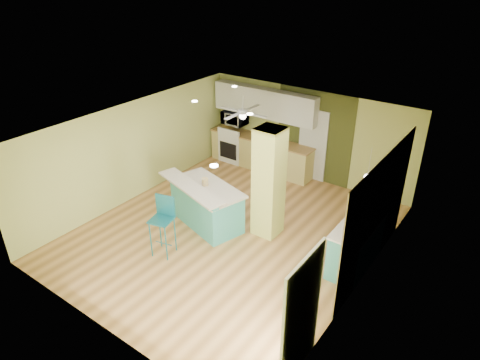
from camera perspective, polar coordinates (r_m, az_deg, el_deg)
name	(u,v)px	position (r m, az deg, el deg)	size (l,w,h in m)	color
floor	(231,232)	(9.77, -1.21, -7.00)	(6.00, 7.00, 0.01)	#9D6A37
ceiling	(230,128)	(8.59, -1.37, 6.91)	(6.00, 7.00, 0.01)	white
wall_back	(308,134)	(11.84, 8.99, 6.02)	(6.00, 0.01, 2.50)	#C2CA6C
wall_front	(94,270)	(7.10, -18.85, -11.35)	(6.00, 0.01, 2.50)	#C2CA6C
wall_left	(134,151)	(11.01, -13.93, 3.83)	(0.01, 7.00, 2.50)	#C2CA6C
wall_right	(366,230)	(7.93, 16.48, -6.44)	(0.01, 7.00, 2.50)	#C2CA6C
wood_panel	(377,215)	(8.43, 17.83, -4.49)	(0.02, 3.40, 2.50)	olive
olive_accent	(314,136)	(11.75, 9.82, 5.77)	(2.20, 0.02, 2.50)	#42471C
interior_door	(313,145)	(11.82, 9.66, 4.61)	(0.82, 0.05, 2.00)	silver
french_door	(301,317)	(6.37, 8.19, -17.57)	(0.04, 1.08, 2.10)	silver
column	(269,183)	(9.16, 3.85, -0.41)	(0.55, 0.55, 2.50)	#C9CF60
kitchen_run	(261,153)	(12.49, 2.79, 3.62)	(3.25, 0.63, 0.94)	#D4C36E
stove	(234,146)	(12.98, -0.75, 4.56)	(0.76, 0.66, 1.08)	white
upper_cabinets	(264,103)	(12.06, 3.27, 10.24)	(3.20, 0.34, 0.80)	silver
microwave	(234,118)	(12.66, -0.75, 8.28)	(0.70, 0.48, 0.39)	silver
ceiling_fan	(243,112)	(10.87, 0.37, 9.03)	(1.41, 1.41, 0.61)	silver
pendant_lamp	(367,177)	(8.34, 16.63, 0.35)	(0.14, 0.14, 0.69)	silver
wall_decor	(382,197)	(8.45, 18.43, -2.12)	(0.03, 0.90, 0.70)	brown
peninsula	(206,204)	(9.82, -4.55, -3.26)	(2.19, 1.61, 1.12)	teal
bar_stool	(163,216)	(8.84, -10.19, -4.77)	(0.52, 0.52, 1.30)	#1D7585
side_counter	(356,245)	(8.83, 15.16, -8.38)	(0.65, 1.53, 0.98)	teal
fruit_bowl	(262,138)	(12.20, 2.93, 5.62)	(0.35, 0.35, 0.09)	#342215
canister	(205,182)	(9.63, -4.69, -0.23)	(0.14, 0.14, 0.18)	gold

